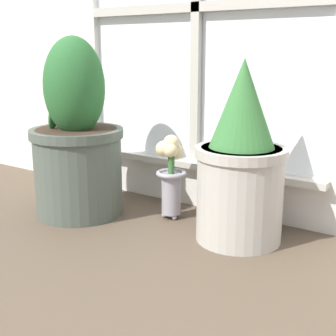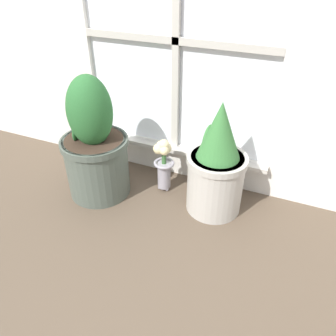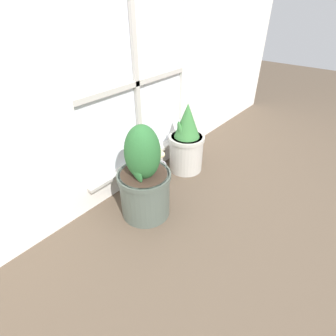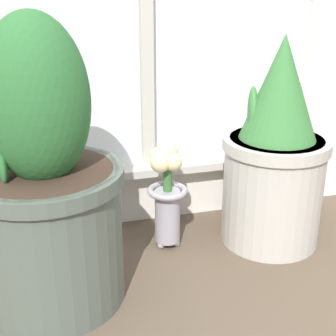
% 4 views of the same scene
% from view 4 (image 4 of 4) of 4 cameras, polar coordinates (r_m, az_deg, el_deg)
% --- Properties ---
extents(potted_plant_left, '(0.35, 0.35, 0.66)m').
position_cam_4_polar(potted_plant_left, '(1.07, -14.64, -2.88)').
color(potted_plant_left, '#4C564C').
rests_on(potted_plant_left, ground_plane).
extents(potted_plant_right, '(0.30, 0.30, 0.59)m').
position_cam_4_polar(potted_plant_right, '(1.33, 12.91, 1.37)').
color(potted_plant_right, '#B7B2A8').
rests_on(potted_plant_right, ground_plane).
extents(flower_vase, '(0.11, 0.11, 0.32)m').
position_cam_4_polar(flower_vase, '(1.29, -0.18, -2.53)').
color(flower_vase, '#99939E').
rests_on(flower_vase, ground_plane).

